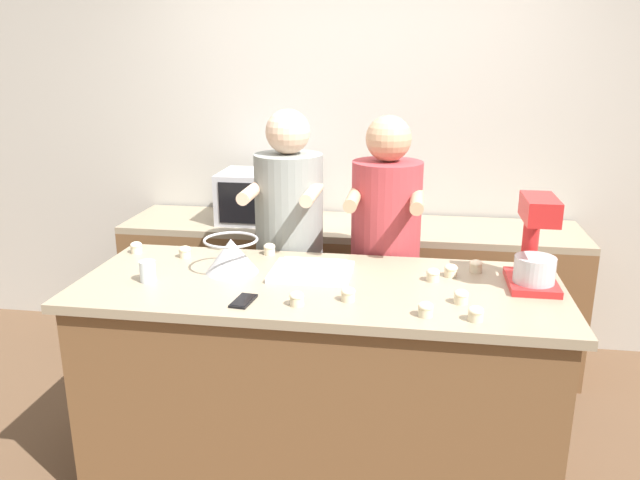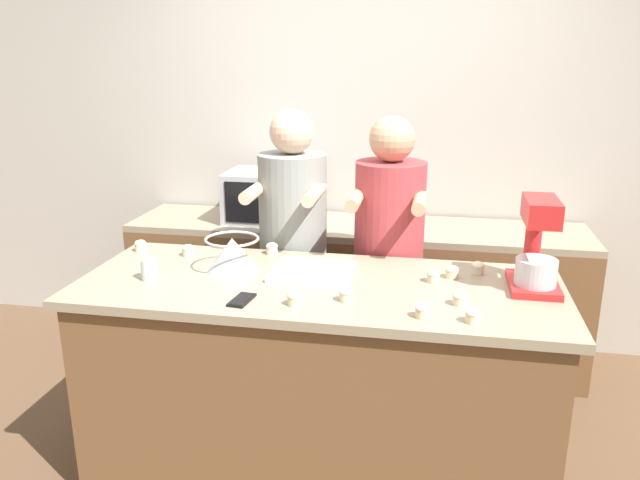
{
  "view_description": "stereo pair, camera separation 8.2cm",
  "coord_description": "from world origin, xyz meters",
  "px_view_note": "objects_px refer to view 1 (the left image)",
  "views": [
    {
      "loc": [
        0.4,
        -2.49,
        1.9
      ],
      "look_at": [
        0.0,
        0.04,
        1.13
      ],
      "focal_mm": 35.0,
      "sensor_mm": 36.0,
      "label": 1
    },
    {
      "loc": [
        0.48,
        -2.48,
        1.9
      ],
      "look_at": [
        0.0,
        0.04,
        1.13
      ],
      "focal_mm": 35.0,
      "sensor_mm": 36.0,
      "label": 2
    }
  ],
  "objects_px": {
    "cupcake_5": "(185,252)",
    "cupcake_9": "(348,294)",
    "baking_tray": "(312,271)",
    "cell_phone": "(243,301)",
    "cupcake_3": "(136,247)",
    "cupcake_4": "(433,275)",
    "person_left": "(290,257)",
    "cupcake_8": "(297,298)",
    "stand_mixer": "(535,247)",
    "cupcake_0": "(461,296)",
    "cupcake_2": "(476,266)",
    "cupcake_6": "(269,249)",
    "cupcake_10": "(426,309)",
    "mixing_bowl": "(231,254)",
    "cupcake_7": "(451,270)",
    "person_right": "(385,264)",
    "cupcake_1": "(476,313)",
    "microwave_oven": "(265,197)"
  },
  "relations": [
    {
      "from": "cupcake_5",
      "to": "cupcake_9",
      "type": "bearing_deg",
      "value": -26.86
    },
    {
      "from": "baking_tray",
      "to": "cell_phone",
      "type": "relative_size",
      "value": 2.36
    },
    {
      "from": "cell_phone",
      "to": "cupcake_3",
      "type": "bearing_deg",
      "value": 142.44
    },
    {
      "from": "cupcake_4",
      "to": "person_left",
      "type": "bearing_deg",
      "value": 145.65
    },
    {
      "from": "cupcake_5",
      "to": "cupcake_8",
      "type": "bearing_deg",
      "value": -37.93
    },
    {
      "from": "stand_mixer",
      "to": "cell_phone",
      "type": "relative_size",
      "value": 2.58
    },
    {
      "from": "cupcake_0",
      "to": "cupcake_5",
      "type": "bearing_deg",
      "value": 163.34
    },
    {
      "from": "cupcake_2",
      "to": "cupcake_3",
      "type": "relative_size",
      "value": 1.0
    },
    {
      "from": "stand_mixer",
      "to": "cupcake_6",
      "type": "bearing_deg",
      "value": 168.43
    },
    {
      "from": "cupcake_6",
      "to": "cupcake_9",
      "type": "relative_size",
      "value": 1.0
    },
    {
      "from": "person_left",
      "to": "cell_phone",
      "type": "relative_size",
      "value": 10.79
    },
    {
      "from": "cell_phone",
      "to": "cupcake_10",
      "type": "bearing_deg",
      "value": -2.25
    },
    {
      "from": "mixing_bowl",
      "to": "cupcake_7",
      "type": "bearing_deg",
      "value": 5.3
    },
    {
      "from": "cupcake_0",
      "to": "cupcake_3",
      "type": "relative_size",
      "value": 1.0
    },
    {
      "from": "person_left",
      "to": "cupcake_2",
      "type": "bearing_deg",
      "value": -21.04
    },
    {
      "from": "person_left",
      "to": "person_right",
      "type": "xyz_separation_m",
      "value": [
        0.51,
        -0.0,
        -0.01
      ]
    },
    {
      "from": "stand_mixer",
      "to": "cupcake_2",
      "type": "relative_size",
      "value": 6.68
    },
    {
      "from": "stand_mixer",
      "to": "cupcake_7",
      "type": "height_order",
      "value": "stand_mixer"
    },
    {
      "from": "cupcake_5",
      "to": "cupcake_2",
      "type": "bearing_deg",
      "value": 0.03
    },
    {
      "from": "person_right",
      "to": "cupcake_4",
      "type": "xyz_separation_m",
      "value": [
        0.23,
        -0.51,
        0.14
      ]
    },
    {
      "from": "person_left",
      "to": "cupcake_2",
      "type": "height_order",
      "value": "person_left"
    },
    {
      "from": "cupcake_2",
      "to": "cupcake_6",
      "type": "distance_m",
      "value": 0.99
    },
    {
      "from": "cupcake_6",
      "to": "cupcake_1",
      "type": "bearing_deg",
      "value": -34.93
    },
    {
      "from": "cupcake_3",
      "to": "cupcake_8",
      "type": "distance_m",
      "value": 1.06
    },
    {
      "from": "microwave_oven",
      "to": "cupcake_4",
      "type": "relative_size",
      "value": 9.38
    },
    {
      "from": "mixing_bowl",
      "to": "person_right",
      "type": "bearing_deg",
      "value": 38.52
    },
    {
      "from": "cupcake_5",
      "to": "mixing_bowl",
      "type": "bearing_deg",
      "value": -30.38
    },
    {
      "from": "baking_tray",
      "to": "cupcake_2",
      "type": "xyz_separation_m",
      "value": [
        0.73,
        0.15,
        0.01
      ]
    },
    {
      "from": "person_left",
      "to": "cupcake_9",
      "type": "distance_m",
      "value": 0.89
    },
    {
      "from": "cupcake_4",
      "to": "cupcake_1",
      "type": "bearing_deg",
      "value": -69.65
    },
    {
      "from": "cell_phone",
      "to": "cupcake_8",
      "type": "distance_m",
      "value": 0.22
    },
    {
      "from": "cupcake_7",
      "to": "cupcake_9",
      "type": "bearing_deg",
      "value": -140.03
    },
    {
      "from": "cupcake_1",
      "to": "cupcake_8",
      "type": "distance_m",
      "value": 0.68
    },
    {
      "from": "cupcake_4",
      "to": "cupcake_10",
      "type": "distance_m",
      "value": 0.39
    },
    {
      "from": "cupcake_7",
      "to": "cupcake_2",
      "type": "bearing_deg",
      "value": 33.99
    },
    {
      "from": "cupcake_7",
      "to": "mixing_bowl",
      "type": "bearing_deg",
      "value": -174.7
    },
    {
      "from": "person_right",
      "to": "mixing_bowl",
      "type": "height_order",
      "value": "person_right"
    },
    {
      "from": "cupcake_5",
      "to": "person_right",
      "type": "bearing_deg",
      "value": 20.82
    },
    {
      "from": "cupcake_0",
      "to": "cupcake_10",
      "type": "bearing_deg",
      "value": -133.03
    },
    {
      "from": "person_left",
      "to": "cupcake_6",
      "type": "relative_size",
      "value": 27.94
    },
    {
      "from": "mixing_bowl",
      "to": "cupcake_3",
      "type": "bearing_deg",
      "value": 160.3
    },
    {
      "from": "person_right",
      "to": "cupcake_5",
      "type": "distance_m",
      "value": 1.02
    },
    {
      "from": "mixing_bowl",
      "to": "cupcake_3",
      "type": "xyz_separation_m",
      "value": [
        -0.55,
        0.2,
        -0.05
      ]
    },
    {
      "from": "cupcake_2",
      "to": "cupcake_10",
      "type": "distance_m",
      "value": 0.58
    },
    {
      "from": "microwave_oven",
      "to": "cupcake_5",
      "type": "distance_m",
      "value": 0.98
    },
    {
      "from": "cupcake_9",
      "to": "cupcake_10",
      "type": "relative_size",
      "value": 1.0
    },
    {
      "from": "cupcake_6",
      "to": "cupcake_7",
      "type": "distance_m",
      "value": 0.89
    },
    {
      "from": "cupcake_3",
      "to": "cupcake_5",
      "type": "xyz_separation_m",
      "value": [
        0.26,
        -0.03,
        0.0
      ]
    },
    {
      "from": "cupcake_3",
      "to": "cupcake_5",
      "type": "distance_m",
      "value": 0.27
    },
    {
      "from": "baking_tray",
      "to": "cupcake_10",
      "type": "height_order",
      "value": "cupcake_10"
    }
  ]
}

